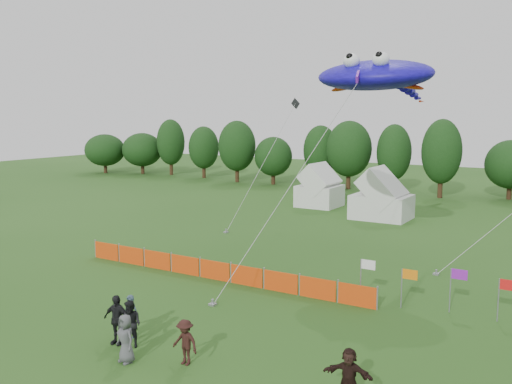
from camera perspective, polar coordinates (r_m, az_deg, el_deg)
The scene contains 14 objects.
ground at distance 22.53m, azimuth -8.32°, elevation -15.07°, with size 160.00×160.00×0.00m, color #234C16.
treeline at distance 62.05m, azimuth 20.60°, elevation 3.21°, with size 104.57×8.78×8.36m.
tent_left at distance 53.79m, azimuth 6.38°, elevation 0.30°, with size 3.71×3.71×3.27m.
tent_right at distance 48.34m, azimuth 12.46°, elevation -0.69°, with size 4.66×3.72×3.29m.
barrier_fence at distance 30.50m, azimuth -4.16°, elevation -7.82°, with size 17.90×0.06×1.00m.
flag_row at distance 26.43m, azimuth 19.13°, elevation -8.85°, with size 8.73×0.68×2.11m.
spectator_a at distance 23.42m, azimuth -12.44°, elevation -12.04°, with size 0.62×0.41×1.69m, color #324454.
spectator_b at distance 22.48m, azimuth -12.41°, elevation -12.78°, with size 0.87×0.68×1.78m, color black.
spectator_c at distance 20.76m, azimuth -7.11°, elevation -14.68°, with size 1.05×0.61×1.63m, color black.
spectator_d at distance 22.87m, azimuth -13.77°, elevation -12.28°, with size 1.13×0.47×1.92m, color black.
spectator_e at distance 21.26m, azimuth -12.90°, elevation -14.10°, with size 0.85×0.55×1.74m, color #4A4C4F.
spectator_f at distance 18.52m, azimuth 9.26°, elevation -17.57°, with size 1.55×0.49×1.67m, color black.
stingray_kite at distance 32.96m, azimuth 12.14°, elevation 11.27°, with size 7.15×18.90×11.98m.
small_kite_dark at distance 45.74m, azimuth 1.55°, elevation 4.40°, with size 1.49×9.42×10.00m.
Camera 1 is at (13.44, -15.80, 8.79)m, focal length 40.00 mm.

